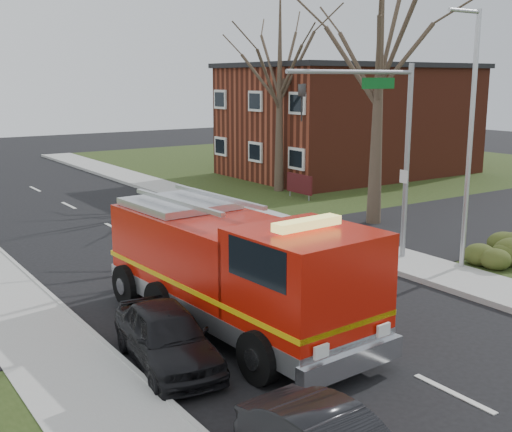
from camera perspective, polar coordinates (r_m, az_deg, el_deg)
ground at (r=18.11m, az=2.09°, el=-8.23°), size 120.00×120.00×0.00m
sidewalk_right at (r=22.15m, az=15.16°, el=-4.63°), size 2.40×80.00×0.15m
sidewalk_left at (r=15.50m, az=-17.15°, el=-12.11°), size 2.40×80.00×0.15m
brick_building at (r=43.08m, az=8.37°, el=8.47°), size 15.40×10.40×7.25m
health_center_sign at (r=33.73m, az=3.88°, el=2.84°), size 0.12×2.00×1.40m
hedge_corner at (r=23.61m, az=21.52°, el=-2.75°), size 2.80×2.00×0.90m
bare_tree_near at (r=27.78m, az=10.96°, el=14.21°), size 6.00×6.00×12.00m
bare_tree_far at (r=35.58m, az=2.12°, el=12.41°), size 5.25×5.25×10.50m
traffic_signal_mast at (r=21.60m, az=11.07°, el=7.68°), size 5.29×0.18×6.80m
streetlight_pole at (r=21.76m, az=18.44°, el=6.90°), size 1.48×0.16×8.40m
fire_engine at (r=16.21m, az=-1.76°, el=-5.04°), size 3.56×8.46×3.34m
parked_car_maroon at (r=14.65m, az=-7.93°, el=-10.52°), size 2.14×4.19×1.37m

